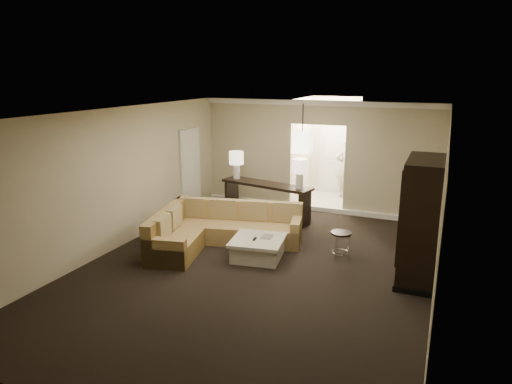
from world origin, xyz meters
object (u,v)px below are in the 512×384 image
at_px(drink_table, 341,239).
at_px(person, 347,164).
at_px(coffee_table, 258,248).
at_px(armoire, 420,222).
at_px(console_table, 266,198).
at_px(sectional_sofa, 217,230).

xyz_separation_m(drink_table, person, (-0.83, 4.40, 0.60)).
bearing_deg(drink_table, person, 100.73).
bearing_deg(coffee_table, armoire, 5.47).
bearing_deg(drink_table, console_table, 143.33).
height_order(console_table, person, person).
bearing_deg(drink_table, coffee_table, -154.93).
distance_m(sectional_sofa, drink_table, 2.52).
relative_size(coffee_table, console_table, 0.47).
relative_size(armoire, drink_table, 4.21).
distance_m(sectional_sofa, coffee_table, 1.10).
height_order(armoire, drink_table, armoire).
distance_m(drink_table, person, 4.52).
height_order(coffee_table, drink_table, drink_table).
xyz_separation_m(console_table, person, (1.35, 2.77, 0.42)).
bearing_deg(sectional_sofa, coffee_table, -29.02).
height_order(console_table, drink_table, console_table).
bearing_deg(armoire, person, 115.01).
bearing_deg(armoire, coffee_table, -174.53).
height_order(sectional_sofa, console_table, console_table).
distance_m(sectional_sofa, person, 5.09).
xyz_separation_m(coffee_table, drink_table, (1.45, 0.68, 0.16)).
relative_size(drink_table, person, 0.26).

